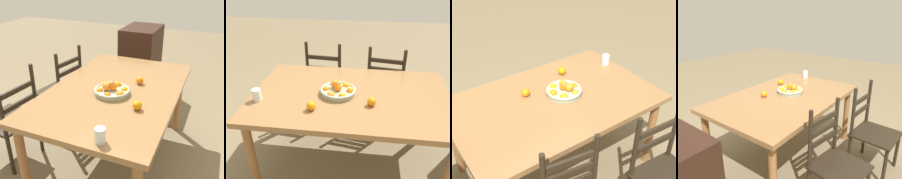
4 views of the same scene
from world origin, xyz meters
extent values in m
plane|color=#77684B|center=(0.00, 0.00, 0.00)|extent=(12.00, 12.00, 0.00)
cube|color=olive|center=(0.00, 0.00, 0.75)|extent=(1.68, 1.08, 0.05)
cylinder|color=#936035|center=(-0.75, -0.45, 0.36)|extent=(0.07, 0.07, 0.73)
cylinder|color=#936035|center=(0.75, -0.45, 0.36)|extent=(0.07, 0.07, 0.73)
cylinder|color=#936035|center=(-0.75, 0.45, 0.36)|extent=(0.07, 0.07, 0.73)
cylinder|color=black|center=(-0.58, 0.77, 0.21)|extent=(0.04, 0.04, 0.41)
cylinder|color=black|center=(-0.20, 0.74, 0.70)|extent=(0.04, 0.04, 0.52)
cylinder|color=black|center=(-0.58, 0.77, 0.70)|extent=(0.04, 0.04, 0.52)
cube|color=black|center=(-0.39, 0.76, 0.65)|extent=(0.35, 0.05, 0.04)
cube|color=black|center=(-0.39, 0.76, 0.78)|extent=(0.35, 0.05, 0.04)
cylinder|color=black|center=(0.14, 0.70, 0.69)|extent=(0.04, 0.04, 0.52)
cube|color=black|center=(0.32, 0.67, 0.71)|extent=(0.33, 0.07, 0.04)
cube|color=black|center=(0.32, 0.67, 0.82)|extent=(0.33, 0.07, 0.04)
cylinder|color=#9BAA93|center=(-0.11, -0.01, 0.79)|extent=(0.29, 0.29, 0.04)
torus|color=#9BAA93|center=(-0.11, -0.01, 0.81)|extent=(0.30, 0.30, 0.02)
sphere|color=orange|center=(-0.01, -0.02, 0.81)|extent=(0.07, 0.07, 0.07)
sphere|color=orange|center=(-0.05, 0.07, 0.80)|extent=(0.07, 0.07, 0.07)
sphere|color=orange|center=(-0.17, 0.08, 0.80)|extent=(0.06, 0.06, 0.06)
sphere|color=orange|center=(-0.22, -0.02, 0.80)|extent=(0.06, 0.06, 0.06)
sphere|color=orange|center=(-0.16, -0.11, 0.80)|extent=(0.07, 0.07, 0.07)
sphere|color=orange|center=(-0.07, -0.11, 0.80)|extent=(0.06, 0.06, 0.06)
sphere|color=orange|center=(-0.12, -0.01, 0.86)|extent=(0.06, 0.06, 0.06)
sphere|color=orange|center=(-0.15, 0.03, 0.85)|extent=(0.07, 0.07, 0.07)
sphere|color=orange|center=(-0.14, 0.02, 0.84)|extent=(0.06, 0.06, 0.06)
sphere|color=orange|center=(-0.11, -0.02, 0.84)|extent=(0.07, 0.07, 0.07)
sphere|color=orange|center=(0.17, -0.17, 0.81)|extent=(0.07, 0.07, 0.07)
sphere|color=orange|center=(-0.28, -0.29, 0.81)|extent=(0.07, 0.07, 0.07)
cylinder|color=silver|center=(-0.75, -0.21, 0.82)|extent=(0.07, 0.07, 0.10)
camera|label=1|loc=(-1.91, -0.78, 1.75)|focal=41.56mm
camera|label=2|loc=(0.13, -1.82, 1.81)|focal=39.53mm
camera|label=3|loc=(1.10, 1.72, 2.19)|focal=48.38mm
camera|label=4|loc=(1.84, 1.43, 1.68)|focal=35.23mm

